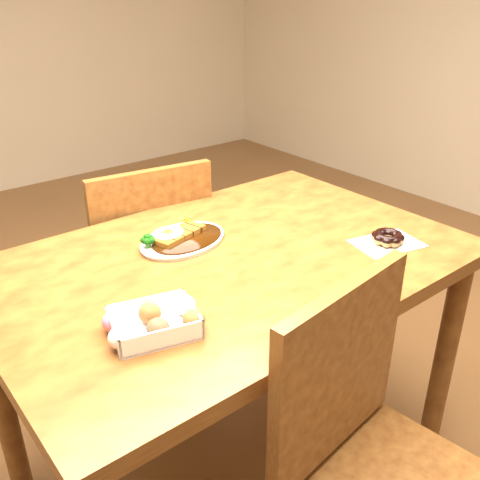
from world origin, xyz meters
TOP-DOWN VIEW (x-y plane):
  - ground at (0.00, 0.00)m, footprint 6.00×6.00m
  - table at (0.00, 0.00)m, footprint 1.20×0.80m
  - chair_far at (0.03, 0.54)m, footprint 0.48×0.48m
  - chair_near at (-0.03, -0.54)m, footprint 0.47×0.47m
  - katsu_curry_plate at (-0.05, 0.15)m, footprint 0.28×0.22m
  - donut_box at (-0.32, -0.16)m, footprint 0.20×0.17m
  - pon_de_ring at (0.37, -0.20)m, footprint 0.20×0.16m

SIDE VIEW (x-z plane):
  - ground at x=0.00m, z-range 0.00..0.00m
  - chair_far at x=0.03m, z-range 0.04..0.91m
  - chair_near at x=-0.03m, z-range 0.04..0.91m
  - table at x=0.00m, z-range 0.28..1.03m
  - katsu_curry_plate at x=-0.05m, z-range 0.74..0.79m
  - pon_de_ring at x=0.37m, z-range 0.75..0.78m
  - donut_box at x=-0.32m, z-range 0.75..0.80m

